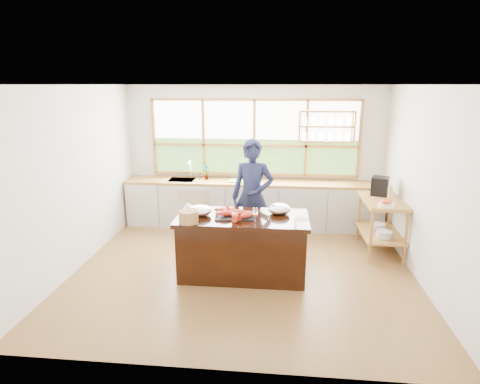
# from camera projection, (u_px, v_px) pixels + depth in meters

# --- Properties ---
(ground_plane) EXTENTS (5.00, 5.00, 0.00)m
(ground_plane) POSITION_uv_depth(u_px,v_px,m) (244.00, 269.00, 6.08)
(ground_plane) COLOR brown
(room_shell) EXTENTS (5.02, 4.52, 2.71)m
(room_shell) POSITION_uv_depth(u_px,v_px,m) (249.00, 149.00, 6.12)
(room_shell) COLOR silver
(room_shell) RESTS_ON ground_plane
(back_counter) EXTENTS (4.90, 0.63, 0.90)m
(back_counter) POSITION_uv_depth(u_px,v_px,m) (252.00, 203.00, 7.83)
(back_counter) COLOR beige
(back_counter) RESTS_ON ground_plane
(right_shelf_unit) EXTENTS (0.62, 1.10, 0.90)m
(right_shelf_unit) POSITION_uv_depth(u_px,v_px,m) (382.00, 217.00, 6.57)
(right_shelf_unit) COLOR #AC722F
(right_shelf_unit) RESTS_ON ground_plane
(island) EXTENTS (1.85, 0.90, 0.90)m
(island) POSITION_uv_depth(u_px,v_px,m) (243.00, 246.00, 5.77)
(island) COLOR black
(island) RESTS_ON ground_plane
(cook) EXTENTS (0.74, 0.53, 1.88)m
(cook) POSITION_uv_depth(u_px,v_px,m) (252.00, 197.00, 6.47)
(cook) COLOR #181C3B
(cook) RESTS_ON ground_plane
(potted_plant) EXTENTS (0.17, 0.12, 0.30)m
(potted_plant) POSITION_uv_depth(u_px,v_px,m) (206.00, 172.00, 7.82)
(potted_plant) COLOR slate
(potted_plant) RESTS_ON back_counter
(cutting_board) EXTENTS (0.41, 0.31, 0.01)m
(cutting_board) POSITION_uv_depth(u_px,v_px,m) (239.00, 181.00, 7.73)
(cutting_board) COLOR #67B73F
(cutting_board) RESTS_ON back_counter
(espresso_machine) EXTENTS (0.34, 0.36, 0.31)m
(espresso_machine) POSITION_uv_depth(u_px,v_px,m) (380.00, 186.00, 6.73)
(espresso_machine) COLOR black
(espresso_machine) RESTS_ON right_shelf_unit
(wine_bottle) EXTENTS (0.08, 0.08, 0.27)m
(wine_bottle) POSITION_uv_depth(u_px,v_px,m) (390.00, 194.00, 6.29)
(wine_bottle) COLOR tan
(wine_bottle) RESTS_ON right_shelf_unit
(fruit_bowl) EXTENTS (0.25, 0.25, 0.11)m
(fruit_bowl) POSITION_uv_depth(u_px,v_px,m) (386.00, 204.00, 6.11)
(fruit_bowl) COLOR silver
(fruit_bowl) RESTS_ON right_shelf_unit
(slate_board) EXTENTS (0.59, 0.46, 0.02)m
(slate_board) POSITION_uv_depth(u_px,v_px,m) (235.00, 216.00, 5.65)
(slate_board) COLOR black
(slate_board) RESTS_ON island
(lobster_pile) EXTENTS (0.55, 0.48, 0.08)m
(lobster_pile) POSITION_uv_depth(u_px,v_px,m) (234.00, 213.00, 5.62)
(lobster_pile) COLOR red
(lobster_pile) RESTS_ON slate_board
(mixing_bowl_left) EXTENTS (0.32, 0.32, 0.15)m
(mixing_bowl_left) POSITION_uv_depth(u_px,v_px,m) (200.00, 211.00, 5.69)
(mixing_bowl_left) COLOR silver
(mixing_bowl_left) RESTS_ON island
(mixing_bowl_right) EXTENTS (0.33, 0.33, 0.16)m
(mixing_bowl_right) POSITION_uv_depth(u_px,v_px,m) (279.00, 209.00, 5.76)
(mixing_bowl_right) COLOR silver
(mixing_bowl_right) RESTS_ON island
(wine_glass) EXTENTS (0.08, 0.08, 0.22)m
(wine_glass) POSITION_uv_depth(u_px,v_px,m) (255.00, 212.00, 5.34)
(wine_glass) COLOR white
(wine_glass) RESTS_ON island
(wicker_basket) EXTENTS (0.26, 0.26, 0.17)m
(wicker_basket) POSITION_uv_depth(u_px,v_px,m) (188.00, 217.00, 5.38)
(wicker_basket) COLOR #9D6C40
(wicker_basket) RESTS_ON island
(parchment_roll) EXTENTS (0.22, 0.30, 0.08)m
(parchment_roll) POSITION_uv_depth(u_px,v_px,m) (191.00, 208.00, 5.88)
(parchment_roll) COLOR white
(parchment_roll) RESTS_ON island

